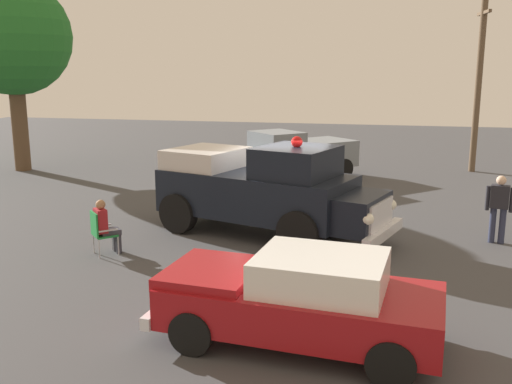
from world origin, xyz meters
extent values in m
plane|color=#424244|center=(0.00, 0.00, 0.00)|extent=(60.00, 60.00, 0.00)
cylinder|color=black|center=(-1.47, 0.18, 0.52)|extent=(1.09, 0.63, 1.04)
cylinder|color=black|center=(-0.85, 2.08, 0.52)|extent=(1.09, 0.63, 1.04)
cylinder|color=black|center=(1.86, -0.91, 0.52)|extent=(1.09, 0.63, 1.04)
cylinder|color=black|center=(2.48, 0.99, 0.52)|extent=(1.09, 0.63, 1.04)
cube|color=black|center=(0.51, 0.59, 1.05)|extent=(5.31, 3.52, 1.10)
cube|color=black|center=(-2.20, 1.47, 0.92)|extent=(1.40, 1.95, 0.84)
cube|color=black|center=(-0.59, 0.94, 1.95)|extent=(2.21, 2.33, 0.76)
cube|color=silver|center=(1.98, 0.10, 1.80)|extent=(2.22, 2.39, 0.60)
cube|color=silver|center=(-2.63, 1.61, 0.92)|extent=(0.56, 1.41, 0.64)
cube|color=silver|center=(-2.73, 1.64, 0.50)|extent=(0.89, 2.19, 0.24)
sphere|color=white|center=(-2.87, 0.87, 1.00)|extent=(0.33, 0.33, 0.26)
sphere|color=white|center=(-2.39, 2.35, 1.00)|extent=(0.33, 0.33, 0.26)
sphere|color=red|center=(-0.59, 0.94, 2.45)|extent=(0.35, 0.35, 0.28)
cylinder|color=black|center=(-0.02, 7.08, 0.34)|extent=(0.70, 0.32, 0.68)
cylinder|color=black|center=(-0.17, 5.45, 0.34)|extent=(0.70, 0.32, 0.68)
cylinder|color=black|center=(-2.91, 7.35, 0.34)|extent=(0.70, 0.32, 0.68)
cylinder|color=black|center=(-3.06, 5.72, 0.34)|extent=(0.70, 0.32, 0.68)
cube|color=maroon|center=(-1.54, 6.40, 0.62)|extent=(4.35, 2.19, 0.64)
cube|color=maroon|center=(-0.10, 6.26, 0.98)|extent=(1.55, 1.77, 0.20)
cube|color=white|center=(-1.84, 6.43, 1.18)|extent=(2.04, 1.73, 0.56)
cube|color=silver|center=(0.63, 6.19, 0.40)|extent=(0.34, 1.91, 0.20)
cylinder|color=black|center=(1.09, -5.20, 0.40)|extent=(0.76, 0.77, 0.80)
cylinder|color=black|center=(2.34, -6.43, 0.40)|extent=(0.76, 0.77, 0.80)
cylinder|color=black|center=(-1.09, -7.40, 0.40)|extent=(0.76, 0.77, 0.80)
cylinder|color=black|center=(0.16, -8.64, 0.40)|extent=(0.76, 0.77, 0.80)
cube|color=gray|center=(-0.05, -7.59, 0.95)|extent=(3.25, 3.26, 1.00)
cube|color=gray|center=(1.29, -6.24, 1.20)|extent=(2.33, 2.33, 1.40)
cube|color=gray|center=(2.06, -5.46, 0.82)|extent=(1.84, 1.83, 0.64)
cylinder|color=#B7BABF|center=(3.47, 2.74, 0.22)|extent=(0.04, 0.04, 0.44)
cylinder|color=#B7BABF|center=(3.17, 3.06, 0.22)|extent=(0.04, 0.04, 0.44)
cylinder|color=#B7BABF|center=(3.79, 3.05, 0.22)|extent=(0.04, 0.04, 0.44)
cylinder|color=#B7BABF|center=(3.48, 3.36, 0.22)|extent=(0.04, 0.04, 0.44)
cube|color=#1E7F38|center=(3.48, 3.05, 0.46)|extent=(0.68, 0.68, 0.04)
cube|color=#1E7F38|center=(3.65, 3.22, 0.74)|extent=(0.36, 0.37, 0.56)
cube|color=#B7BABF|center=(3.64, 2.88, 0.62)|extent=(0.34, 0.33, 0.03)
cube|color=#B7BABF|center=(3.31, 3.22, 0.62)|extent=(0.34, 0.33, 0.03)
cylinder|color=#B7BABF|center=(1.19, -2.64, 0.22)|extent=(0.04, 0.04, 0.44)
cylinder|color=#B7BABF|center=(1.60, -2.48, 0.22)|extent=(0.04, 0.04, 0.44)
cylinder|color=#B7BABF|center=(1.35, -3.05, 0.22)|extent=(0.04, 0.04, 0.44)
cylinder|color=#B7BABF|center=(1.76, -2.89, 0.22)|extent=(0.04, 0.04, 0.44)
cube|color=#1E7F38|center=(1.47, -2.76, 0.46)|extent=(0.62, 0.62, 0.04)
cube|color=#1E7F38|center=(1.56, -2.99, 0.74)|extent=(0.46, 0.21, 0.56)
cube|color=#B7BABF|center=(1.25, -2.85, 0.62)|extent=(0.19, 0.42, 0.03)
cube|color=#B7BABF|center=(1.70, -2.68, 0.62)|extent=(0.19, 0.42, 0.03)
cylinder|color=#383842|center=(3.35, 2.79, 0.23)|extent=(0.18, 0.18, 0.45)
cylinder|color=#383842|center=(3.21, 2.93, 0.23)|extent=(0.18, 0.18, 0.45)
cube|color=#383842|center=(3.47, 2.90, 0.51)|extent=(0.42, 0.42, 0.13)
cube|color=#383842|center=(3.33, 3.05, 0.51)|extent=(0.42, 0.42, 0.13)
cube|color=maroon|center=(3.54, 3.12, 0.81)|extent=(0.44, 0.44, 0.54)
sphere|color=#9E704C|center=(3.53, 3.10, 1.18)|extent=(0.31, 0.31, 0.22)
cylinder|color=#2D334C|center=(-5.32, 0.08, 0.44)|extent=(0.18, 0.18, 0.88)
cylinder|color=#2D334C|center=(-5.53, 0.13, 0.44)|extent=(0.18, 0.18, 0.88)
cube|color=#26262D|center=(-5.42, 0.11, 1.16)|extent=(0.47, 0.35, 0.56)
cylinder|color=#26262D|center=(-5.16, 0.05, 1.10)|extent=(0.12, 0.12, 0.60)
cylinder|color=#26262D|center=(-5.69, 0.17, 1.10)|extent=(0.12, 0.12, 0.60)
sphere|color=beige|center=(-5.42, 0.11, 1.56)|extent=(0.27, 0.27, 0.23)
cylinder|color=brown|center=(12.18, -6.42, 1.90)|extent=(0.64, 0.64, 3.81)
sphere|color=#236A27|center=(12.18, -6.42, 5.45)|extent=(4.69, 4.69, 4.69)
cylinder|color=brown|center=(-6.18, -10.33, 3.47)|extent=(0.26, 0.26, 6.93)
cube|color=brown|center=(-6.18, -10.33, 6.33)|extent=(0.32, 1.70, 0.12)
camera|label=1|loc=(-2.72, 14.56, 4.18)|focal=40.25mm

